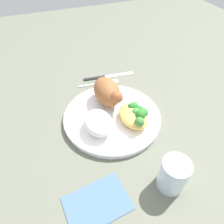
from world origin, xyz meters
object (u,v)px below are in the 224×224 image
Objects in this scene: roasted_chicken at (108,92)px; rice_pile at (98,123)px; water_glass at (173,175)px; fork at (102,83)px; plate at (112,117)px; napkin at (97,203)px; mac_cheese_with_broccoli at (135,115)px; knife at (105,76)px.

roasted_chicken is 1.32× the size of rice_pile.
rice_pile is 0.23m from water_glass.
fork is 1.70× the size of water_glass.
plate reaches higher than napkin.
mac_cheese_with_broccoli is 0.25m from knife.
mac_cheese_with_broccoli is at bearing 23.43° from roasted_chicken.
plate is 0.08m from roasted_chicken.
plate is at bearing -8.30° from roasted_chicken.
plate is at bearing 123.64° from rice_pile.
roasted_chicken is at bearing -156.57° from mac_cheese_with_broccoli.
rice_pile is 0.20m from napkin.
mac_cheese_with_broccoli is (0.01, 0.11, -0.00)m from rice_pile.
water_glass is at bearing 83.93° from napkin.
knife is 1.42× the size of napkin.
water_glass reaches higher than rice_pile.
napkin is at bearing -20.51° from fork.
rice_pile is 0.23m from fork.
roasted_chicken is at bearing -9.89° from fork.
mac_cheese_with_broccoli is (0.04, 0.05, 0.03)m from plate.
plate is at bearing -168.45° from water_glass.
fork is at bearing 159.49° from napkin.
roasted_chicken is 0.95× the size of napkin.
mac_cheese_with_broccoli is 0.25m from napkin.
rice_pile is at bearing 160.26° from napkin.
mac_cheese_with_broccoli is 0.22m from fork.
water_glass reaches higher than mac_cheese_with_broccoli.
water_glass reaches higher than plate.
roasted_chicken is 0.30m from water_glass.
knife is (-0.21, 0.05, -0.01)m from plate.
napkin is (0.43, -0.17, -0.00)m from knife.
fork is (-0.18, 0.03, -0.01)m from plate.
mac_cheese_with_broccoli reaches higher than knife.
roasted_chicken is 0.89× the size of fork.
rice_pile is (0.09, -0.06, -0.02)m from roasted_chicken.
water_glass reaches higher than fork.
rice_pile is at bearing -153.32° from water_glass.
napkin is at bearing -19.74° from rice_pile.
knife is at bearing 158.30° from napkin.
mac_cheese_with_broccoli is 0.73× the size of fork.
water_glass is 0.17m from napkin.
fork is (-0.21, 0.08, -0.04)m from rice_pile.
knife reaches higher than fork.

